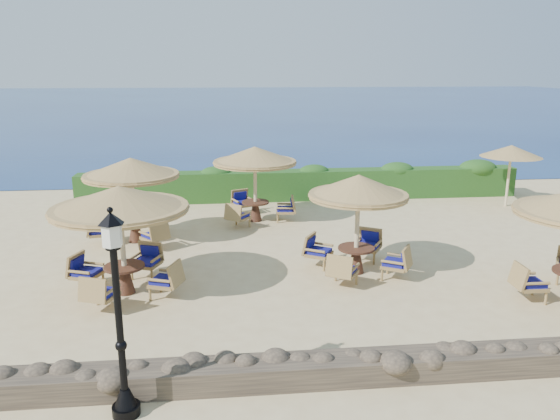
# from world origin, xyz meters

# --- Properties ---
(ground) EXTENTS (120.00, 120.00, 0.00)m
(ground) POSITION_xyz_m (0.00, 0.00, 0.00)
(ground) COLOR #D4BE86
(ground) RESTS_ON ground
(sea) EXTENTS (160.00, 160.00, 0.00)m
(sea) POSITION_xyz_m (0.00, 70.00, 0.00)
(sea) COLOR navy
(sea) RESTS_ON ground
(hedge) EXTENTS (18.00, 0.90, 1.20)m
(hedge) POSITION_xyz_m (0.00, 7.20, 0.60)
(hedge) COLOR #1A4215
(hedge) RESTS_ON ground
(stone_wall) EXTENTS (15.00, 0.65, 0.44)m
(stone_wall) POSITION_xyz_m (0.00, -6.20, 0.22)
(stone_wall) COLOR brown
(stone_wall) RESTS_ON ground
(lamp_post) EXTENTS (0.44, 0.44, 3.31)m
(lamp_post) POSITION_xyz_m (-4.80, -6.80, 1.55)
(lamp_post) COLOR black
(lamp_post) RESTS_ON ground
(extra_parasol) EXTENTS (2.30, 2.30, 2.41)m
(extra_parasol) POSITION_xyz_m (7.80, 5.20, 2.17)
(extra_parasol) COLOR beige
(extra_parasol) RESTS_ON ground
(cafe_set_0) EXTENTS (3.24, 3.24, 2.65)m
(cafe_set_0) POSITION_xyz_m (-5.61, -1.92, 1.92)
(cafe_set_0) COLOR beige
(cafe_set_0) RESTS_ON ground
(cafe_set_1) EXTENTS (2.76, 2.76, 2.65)m
(cafe_set_1) POSITION_xyz_m (0.25, -1.17, 1.77)
(cafe_set_1) COLOR beige
(cafe_set_1) RESTS_ON ground
(cafe_set_3) EXTENTS (2.92, 2.92, 2.65)m
(cafe_set_3) POSITION_xyz_m (-5.97, 2.14, 1.94)
(cafe_set_3) COLOR beige
(cafe_set_3) RESTS_ON ground
(cafe_set_4) EXTENTS (2.92, 2.92, 2.65)m
(cafe_set_4) POSITION_xyz_m (-2.10, 4.12, 1.94)
(cafe_set_4) COLOR beige
(cafe_set_4) RESTS_ON ground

